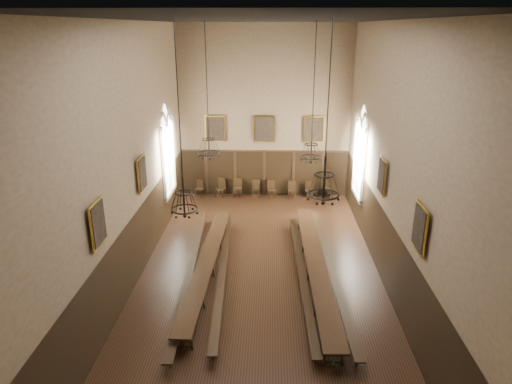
# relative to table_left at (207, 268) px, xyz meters

# --- Properties ---
(floor) EXTENTS (9.00, 18.00, 0.02)m
(floor) POSITION_rel_table_left_xyz_m (1.96, -0.06, -0.37)
(floor) COLOR black
(floor) RESTS_ON ground
(ceiling) EXTENTS (9.00, 18.00, 0.02)m
(ceiling) POSITION_rel_table_left_xyz_m (1.96, -0.06, 8.65)
(ceiling) COLOR black
(ceiling) RESTS_ON ground
(wall_back) EXTENTS (9.00, 0.02, 9.00)m
(wall_back) POSITION_rel_table_left_xyz_m (1.96, 8.95, 4.14)
(wall_back) COLOR #7C664C
(wall_back) RESTS_ON ground
(wall_front) EXTENTS (9.00, 0.02, 9.00)m
(wall_front) POSITION_rel_table_left_xyz_m (1.96, -9.07, 4.14)
(wall_front) COLOR #7C664C
(wall_front) RESTS_ON ground
(wall_left) EXTENTS (0.02, 18.00, 9.00)m
(wall_left) POSITION_rel_table_left_xyz_m (-2.55, -0.06, 4.14)
(wall_left) COLOR #7C664C
(wall_left) RESTS_ON ground
(wall_right) EXTENTS (0.02, 18.00, 9.00)m
(wall_right) POSITION_rel_table_left_xyz_m (6.47, -0.06, 4.14)
(wall_right) COLOR #7C664C
(wall_right) RESTS_ON ground
(wainscot_panelling) EXTENTS (9.00, 18.00, 2.50)m
(wainscot_panelling) POSITION_rel_table_left_xyz_m (1.96, -0.06, 0.89)
(wainscot_panelling) COLOR black
(wainscot_panelling) RESTS_ON floor
(table_left) EXTENTS (0.91, 9.14, 0.71)m
(table_left) POSITION_rel_table_left_xyz_m (0.00, 0.00, 0.00)
(table_left) COLOR black
(table_left) RESTS_ON floor
(table_right) EXTENTS (0.91, 9.99, 0.78)m
(table_right) POSITION_rel_table_left_xyz_m (3.99, -0.13, 0.03)
(table_right) COLOR black
(table_right) RESTS_ON floor
(bench_left_outer) EXTENTS (0.83, 10.35, 0.47)m
(bench_left_outer) POSITION_rel_table_left_xyz_m (-0.61, -0.11, -0.06)
(bench_left_outer) COLOR black
(bench_left_outer) RESTS_ON floor
(bench_left_inner) EXTENTS (0.73, 9.74, 0.44)m
(bench_left_inner) POSITION_rel_table_left_xyz_m (0.57, -0.04, -0.08)
(bench_left_inner) COLOR black
(bench_left_inner) RESTS_ON floor
(bench_right_inner) EXTENTS (0.54, 9.38, 0.42)m
(bench_right_inner) POSITION_rel_table_left_xyz_m (3.49, -0.24, -0.09)
(bench_right_inner) COLOR black
(bench_right_inner) RESTS_ON floor
(bench_right_outer) EXTENTS (0.64, 10.43, 0.47)m
(bench_right_outer) POSITION_rel_table_left_xyz_m (4.58, 0.16, -0.06)
(bench_right_outer) COLOR black
(bench_right_outer) RESTS_ON floor
(chair_0) EXTENTS (0.49, 0.49, 0.92)m
(chair_0) POSITION_rel_table_left_xyz_m (-1.58, 8.48, -0.08)
(chair_0) COLOR black
(chair_0) RESTS_ON floor
(chair_1) EXTENTS (0.57, 0.58, 1.02)m
(chair_1) POSITION_rel_table_left_xyz_m (-0.43, 8.53, -0.05)
(chair_1) COLOR black
(chair_1) RESTS_ON floor
(chair_2) EXTENTS (0.45, 0.45, 1.03)m
(chair_2) POSITION_rel_table_left_xyz_m (0.51, 8.46, -0.05)
(chair_2) COLOR black
(chair_2) RESTS_ON floor
(chair_3) EXTENTS (0.43, 0.43, 0.94)m
(chair_3) POSITION_rel_table_left_xyz_m (1.51, 8.54, -0.07)
(chair_3) COLOR black
(chair_3) RESTS_ON floor
(chair_4) EXTENTS (0.50, 0.50, 0.95)m
(chair_4) POSITION_rel_table_left_xyz_m (2.37, 8.50, -0.07)
(chair_4) COLOR black
(chair_4) RESTS_ON floor
(chair_5) EXTENTS (0.43, 0.43, 0.92)m
(chair_5) POSITION_rel_table_left_xyz_m (3.48, 8.42, -0.08)
(chair_5) COLOR black
(chair_5) RESTS_ON floor
(chair_6) EXTENTS (0.44, 0.44, 0.89)m
(chair_6) POSITION_rel_table_left_xyz_m (4.42, 8.47, -0.09)
(chair_6) COLOR black
(chair_6) RESTS_ON floor
(chair_7) EXTENTS (0.45, 0.45, 0.96)m
(chair_7) POSITION_rel_table_left_xyz_m (5.35, 8.55, -0.07)
(chair_7) COLOR black
(chair_7) RESTS_ON floor
(chandelier_back_left) EXTENTS (0.83, 0.83, 4.92)m
(chandelier_back_left) POSITION_rel_table_left_xyz_m (-0.05, 1.96, 4.21)
(chandelier_back_left) COLOR black
(chandelier_back_left) RESTS_ON ceiling
(chandelier_back_right) EXTENTS (0.78, 0.78, 5.05)m
(chandelier_back_right) POSITION_rel_table_left_xyz_m (3.85, 2.04, 4.11)
(chandelier_back_right) COLOR black
(chandelier_back_right) RESTS_ON ceiling
(chandelier_front_left) EXTENTS (0.78, 0.78, 5.28)m
(chandelier_front_left) POSITION_rel_table_left_xyz_m (-0.15, -2.81, 3.89)
(chandelier_front_left) COLOR black
(chandelier_front_left) RESTS_ON ceiling
(chandelier_front_right) EXTENTS (0.89, 0.89, 4.72)m
(chandelier_front_right) POSITION_rel_table_left_xyz_m (3.78, -3.04, 4.38)
(chandelier_front_right) COLOR black
(chandelier_front_right) RESTS_ON ceiling
(portrait_back_0) EXTENTS (1.10, 0.12, 1.40)m
(portrait_back_0) POSITION_rel_table_left_xyz_m (-0.64, 8.82, 3.34)
(portrait_back_0) COLOR #AF862A
(portrait_back_0) RESTS_ON wall_back
(portrait_back_1) EXTENTS (1.10, 0.12, 1.40)m
(portrait_back_1) POSITION_rel_table_left_xyz_m (1.96, 8.82, 3.34)
(portrait_back_1) COLOR #AF862A
(portrait_back_1) RESTS_ON wall_back
(portrait_back_2) EXTENTS (1.10, 0.12, 1.40)m
(portrait_back_2) POSITION_rel_table_left_xyz_m (4.56, 8.82, 3.34)
(portrait_back_2) COLOR #AF862A
(portrait_back_2) RESTS_ON wall_back
(portrait_left_0) EXTENTS (0.12, 1.00, 1.30)m
(portrait_left_0) POSITION_rel_table_left_xyz_m (-2.42, 0.94, 3.34)
(portrait_left_0) COLOR #AF862A
(portrait_left_0) RESTS_ON wall_left
(portrait_left_1) EXTENTS (0.12, 1.00, 1.30)m
(portrait_left_1) POSITION_rel_table_left_xyz_m (-2.42, -3.56, 3.34)
(portrait_left_1) COLOR #AF862A
(portrait_left_1) RESTS_ON wall_left
(portrait_right_0) EXTENTS (0.12, 1.00, 1.30)m
(portrait_right_0) POSITION_rel_table_left_xyz_m (6.34, 0.94, 3.34)
(portrait_right_0) COLOR #AF862A
(portrait_right_0) RESTS_ON wall_right
(portrait_right_1) EXTENTS (0.12, 1.00, 1.30)m
(portrait_right_1) POSITION_rel_table_left_xyz_m (6.34, -3.56, 3.34)
(portrait_right_1) COLOR #AF862A
(portrait_right_1) RESTS_ON wall_right
(window_right) EXTENTS (0.20, 2.20, 4.60)m
(window_right) POSITION_rel_table_left_xyz_m (6.39, 5.44, 3.04)
(window_right) COLOR white
(window_right) RESTS_ON wall_right
(window_left) EXTENTS (0.20, 2.20, 4.60)m
(window_left) POSITION_rel_table_left_xyz_m (-2.47, 5.44, 3.04)
(window_left) COLOR white
(window_left) RESTS_ON wall_left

